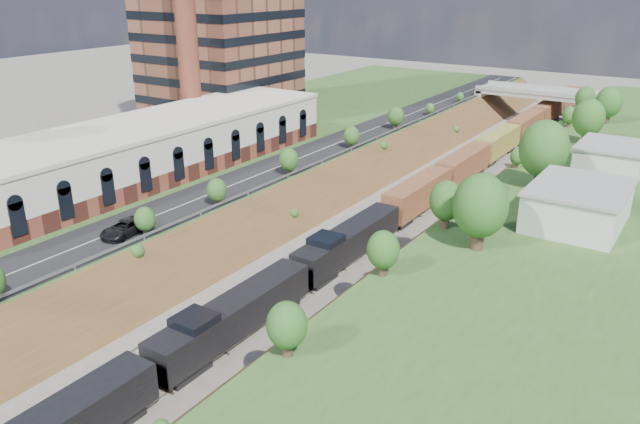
# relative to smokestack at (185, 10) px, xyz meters

# --- Properties ---
(platform_left) EXTENTS (44.00, 180.00, 5.00)m
(platform_left) POSITION_rel_smokestack_xyz_m (3.00, 4.00, -22.50)
(platform_left) COLOR #325824
(platform_left) RESTS_ON ground
(embankment_left) EXTENTS (10.00, 180.00, 10.00)m
(embankment_left) POSITION_rel_smokestack_xyz_m (25.00, 4.00, -25.00)
(embankment_left) COLOR brown
(embankment_left) RESTS_ON ground
(embankment_right) EXTENTS (10.00, 180.00, 10.00)m
(embankment_right) POSITION_rel_smokestack_xyz_m (47.00, 4.00, -25.00)
(embankment_right) COLOR brown
(embankment_right) RESTS_ON ground
(rail_left_track) EXTENTS (1.58, 180.00, 0.18)m
(rail_left_track) POSITION_rel_smokestack_xyz_m (33.40, 4.00, -24.91)
(rail_left_track) COLOR gray
(rail_left_track) RESTS_ON ground
(rail_right_track) EXTENTS (1.58, 180.00, 0.18)m
(rail_right_track) POSITION_rel_smokestack_xyz_m (38.60, 4.00, -24.91)
(rail_right_track) COLOR gray
(rail_right_track) RESTS_ON ground
(road) EXTENTS (8.00, 180.00, 0.10)m
(road) POSITION_rel_smokestack_xyz_m (20.50, 4.00, -19.95)
(road) COLOR black
(road) RESTS_ON platform_left
(guardrail) EXTENTS (0.10, 171.00, 0.70)m
(guardrail) POSITION_rel_smokestack_xyz_m (24.60, 3.80, -19.45)
(guardrail) COLOR #99999E
(guardrail) RESTS_ON platform_left
(commercial_building) EXTENTS (14.30, 62.30, 7.00)m
(commercial_building) POSITION_rel_smokestack_xyz_m (8.00, -18.00, -16.49)
(commercial_building) COLOR brown
(commercial_building) RESTS_ON platform_left
(smokestack) EXTENTS (3.20, 3.20, 40.00)m
(smokestack) POSITION_rel_smokestack_xyz_m (0.00, 0.00, 0.00)
(smokestack) COLOR brown
(smokestack) RESTS_ON platform_left
(overpass) EXTENTS (24.50, 8.30, 7.40)m
(overpass) POSITION_rel_smokestack_xyz_m (36.00, 66.00, -20.08)
(overpass) COLOR gray
(overpass) RESTS_ON ground
(white_building_near) EXTENTS (9.00, 12.00, 4.00)m
(white_building_near) POSITION_rel_smokestack_xyz_m (59.50, -4.00, -18.00)
(white_building_near) COLOR silver
(white_building_near) RESTS_ON platform_right
(white_building_far) EXTENTS (8.00, 10.00, 3.60)m
(white_building_far) POSITION_rel_smokestack_xyz_m (59.00, 18.00, -18.20)
(white_building_far) COLOR silver
(white_building_far) RESTS_ON platform_right
(tree_right_large) EXTENTS (5.25, 5.25, 7.61)m
(tree_right_large) POSITION_rel_smokestack_xyz_m (53.00, -16.00, -15.62)
(tree_right_large) COLOR #473323
(tree_right_large) RESTS_ON platform_right
(tree_left_crest) EXTENTS (2.45, 2.45, 3.55)m
(tree_left_crest) POSITION_rel_smokestack_xyz_m (24.20, -36.00, -17.96)
(tree_left_crest) COLOR #473323
(tree_left_crest) RESTS_ON platform_left
(freight_train) EXTENTS (3.05, 155.37, 4.56)m
(freight_train) POSITION_rel_smokestack_xyz_m (38.60, 16.76, -22.39)
(freight_train) COLOR black
(freight_train) RESTS_ON ground
(suv) EXTENTS (3.17, 5.74, 1.52)m
(suv) POSITION_rel_smokestack_xyz_m (22.00, -32.63, -19.14)
(suv) COLOR black
(suv) RESTS_ON road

